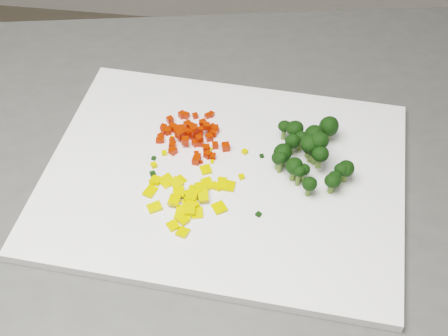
# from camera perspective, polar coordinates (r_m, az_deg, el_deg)

# --- Properties ---
(counter_block) EXTENTS (1.21, 0.96, 0.90)m
(counter_block) POSITION_cam_1_polar(r_m,az_deg,el_deg) (1.26, 2.36, -13.72)
(counter_block) COLOR #4C4C4A
(counter_block) RESTS_ON ground
(cutting_board) EXTENTS (0.51, 0.41, 0.01)m
(cutting_board) POSITION_cam_1_polar(r_m,az_deg,el_deg) (0.87, 0.00, -0.75)
(cutting_board) COLOR white
(cutting_board) RESTS_ON counter_block
(carrot_pile) EXTENTS (0.11, 0.11, 0.03)m
(carrot_pile) POSITION_cam_1_polar(r_m,az_deg,el_deg) (0.90, -2.65, 3.47)
(carrot_pile) COLOR red
(carrot_pile) RESTS_ON cutting_board
(pepper_pile) EXTENTS (0.13, 0.13, 0.02)m
(pepper_pile) POSITION_cam_1_polar(r_m,az_deg,el_deg) (0.82, -3.36, -2.38)
(pepper_pile) COLOR #E3B70B
(pepper_pile) RESTS_ON cutting_board
(broccoli_pile) EXTENTS (0.13, 0.13, 0.06)m
(broccoli_pile) POSITION_cam_1_polar(r_m,az_deg,el_deg) (0.86, 8.04, 1.65)
(broccoli_pile) COLOR black
(broccoli_pile) RESTS_ON cutting_board
(carrot_cube_0) EXTENTS (0.01, 0.01, 0.01)m
(carrot_cube_0) POSITION_cam_1_polar(r_m,az_deg,el_deg) (0.89, -1.63, 1.81)
(carrot_cube_0) COLOR red
(carrot_cube_0) RESTS_ON carrot_pile
(carrot_cube_1) EXTENTS (0.01, 0.01, 0.01)m
(carrot_cube_1) POSITION_cam_1_polar(r_m,az_deg,el_deg) (0.89, -3.56, 2.51)
(carrot_cube_1) COLOR red
(carrot_cube_1) RESTS_ON carrot_pile
(carrot_cube_2) EXTENTS (0.01, 0.01, 0.01)m
(carrot_cube_2) POSITION_cam_1_polar(r_m,az_deg,el_deg) (0.90, -4.08, 3.11)
(carrot_cube_2) COLOR red
(carrot_cube_2) RESTS_ON carrot_pile
(carrot_cube_3) EXTENTS (0.01, 0.01, 0.01)m
(carrot_cube_3) POSITION_cam_1_polar(r_m,az_deg,el_deg) (0.90, -3.68, 2.54)
(carrot_cube_3) COLOR red
(carrot_cube_3) RESTS_ON carrot_pile
(carrot_cube_4) EXTENTS (0.01, 0.01, 0.01)m
(carrot_cube_4) POSITION_cam_1_polar(r_m,az_deg,el_deg) (0.90, -5.75, 2.57)
(carrot_cube_4) COLOR red
(carrot_cube_4) RESTS_ON carrot_pile
(carrot_cube_5) EXTENTS (0.01, 0.01, 0.01)m
(carrot_cube_5) POSITION_cam_1_polar(r_m,az_deg,el_deg) (0.89, -4.70, 1.58)
(carrot_cube_5) COLOR red
(carrot_cube_5) RESTS_ON carrot_pile
(carrot_cube_6) EXTENTS (0.01, 0.01, 0.01)m
(carrot_cube_6) POSITION_cam_1_polar(r_m,az_deg,el_deg) (0.91, -3.89, 3.56)
(carrot_cube_6) COLOR red
(carrot_cube_6) RESTS_ON carrot_pile
(carrot_cube_7) EXTENTS (0.01, 0.01, 0.01)m
(carrot_cube_7) POSITION_cam_1_polar(r_m,az_deg,el_deg) (0.91, -2.63, 2.95)
(carrot_cube_7) COLOR red
(carrot_cube_7) RESTS_ON carrot_pile
(carrot_cube_8) EXTENTS (0.01, 0.01, 0.01)m
(carrot_cube_8) POSITION_cam_1_polar(r_m,az_deg,el_deg) (0.92, -0.79, 3.60)
(carrot_cube_8) COLOR red
(carrot_cube_8) RESTS_ON carrot_pile
(carrot_cube_9) EXTENTS (0.01, 0.01, 0.01)m
(carrot_cube_9) POSITION_cam_1_polar(r_m,az_deg,el_deg) (0.89, 0.16, 1.95)
(carrot_cube_9) COLOR red
(carrot_cube_9) RESTS_ON carrot_pile
(carrot_cube_10) EXTENTS (0.01, 0.01, 0.01)m
(carrot_cube_10) POSITION_cam_1_polar(r_m,az_deg,el_deg) (0.91, -2.92, 3.84)
(carrot_cube_10) COLOR red
(carrot_cube_10) RESTS_ON carrot_pile
(carrot_cube_11) EXTENTS (0.01, 0.01, 0.01)m
(carrot_cube_11) POSITION_cam_1_polar(r_m,az_deg,el_deg) (0.88, -2.38, 0.94)
(carrot_cube_11) COLOR red
(carrot_cube_11) RESTS_ON carrot_pile
(carrot_cube_12) EXTENTS (0.01, 0.01, 0.01)m
(carrot_cube_12) POSITION_cam_1_polar(r_m,az_deg,el_deg) (0.92, -5.18, 3.43)
(carrot_cube_12) COLOR red
(carrot_cube_12) RESTS_ON carrot_pile
(carrot_cube_13) EXTENTS (0.01, 0.01, 0.01)m
(carrot_cube_13) POSITION_cam_1_polar(r_m,az_deg,el_deg) (0.92, -4.70, 3.72)
(carrot_cube_13) COLOR red
(carrot_cube_13) RESTS_ON carrot_pile
(carrot_cube_14) EXTENTS (0.01, 0.01, 0.01)m
(carrot_cube_14) POSITION_cam_1_polar(r_m,az_deg,el_deg) (0.89, -0.81, 2.08)
(carrot_cube_14) COLOR red
(carrot_cube_14) RESTS_ON carrot_pile
(carrot_cube_15) EXTENTS (0.01, 0.01, 0.01)m
(carrot_cube_15) POSITION_cam_1_polar(r_m,az_deg,el_deg) (0.92, -5.49, 3.32)
(carrot_cube_15) COLOR red
(carrot_cube_15) RESTS_ON carrot_pile
(carrot_cube_16) EXTENTS (0.01, 0.01, 0.01)m
(carrot_cube_16) POSITION_cam_1_polar(r_m,az_deg,el_deg) (0.88, -1.02, 1.08)
(carrot_cube_16) COLOR red
(carrot_cube_16) RESTS_ON carrot_pile
(carrot_cube_17) EXTENTS (0.01, 0.01, 0.01)m
(carrot_cube_17) POSITION_cam_1_polar(r_m,az_deg,el_deg) (0.92, -5.17, 3.35)
(carrot_cube_17) COLOR red
(carrot_cube_17) RESTS_ON carrot_pile
(carrot_cube_18) EXTENTS (0.01, 0.01, 0.01)m
(carrot_cube_18) POSITION_cam_1_polar(r_m,az_deg,el_deg) (0.90, -1.21, 2.77)
(carrot_cube_18) COLOR red
(carrot_cube_18) RESTS_ON carrot_pile
(carrot_cube_19) EXTENTS (0.01, 0.01, 0.01)m
(carrot_cube_19) POSITION_cam_1_polar(r_m,az_deg,el_deg) (0.89, -2.29, 2.70)
(carrot_cube_19) COLOR red
(carrot_cube_19) RESTS_ON carrot_pile
(carrot_cube_20) EXTENTS (0.01, 0.01, 0.01)m
(carrot_cube_20) POSITION_cam_1_polar(r_m,az_deg,el_deg) (0.94, -3.49, 4.81)
(carrot_cube_20) COLOR red
(carrot_cube_20) RESTS_ON carrot_pile
(carrot_cube_21) EXTENTS (0.01, 0.01, 0.01)m
(carrot_cube_21) POSITION_cam_1_polar(r_m,az_deg,el_deg) (0.92, -1.05, 3.68)
(carrot_cube_21) COLOR red
(carrot_cube_21) RESTS_ON carrot_pile
(carrot_cube_22) EXTENTS (0.01, 0.01, 0.01)m
(carrot_cube_22) POSITION_cam_1_polar(r_m,az_deg,el_deg) (0.94, -1.53, 4.80)
(carrot_cube_22) COLOR red
(carrot_cube_22) RESTS_ON carrot_pile
(carrot_cube_23) EXTENTS (0.01, 0.01, 0.01)m
(carrot_cube_23) POSITION_cam_1_polar(r_m,az_deg,el_deg) (0.87, -2.57, 0.68)
(carrot_cube_23) COLOR red
(carrot_cube_23) RESTS_ON carrot_pile
(carrot_cube_24) EXTENTS (0.01, 0.01, 0.01)m
(carrot_cube_24) POSITION_cam_1_polar(r_m,az_deg,el_deg) (0.90, -2.62, 2.28)
(carrot_cube_24) COLOR red
(carrot_cube_24) RESTS_ON carrot_pile
(carrot_cube_25) EXTENTS (0.01, 0.01, 0.01)m
(carrot_cube_25) POSITION_cam_1_polar(r_m,az_deg,el_deg) (0.92, -4.63, 3.61)
(carrot_cube_25) COLOR red
(carrot_cube_25) RESTS_ON carrot_pile
(carrot_cube_26) EXTENTS (0.01, 0.01, 0.01)m
(carrot_cube_26) POSITION_cam_1_polar(r_m,az_deg,el_deg) (0.92, -3.32, 3.95)
(carrot_cube_26) COLOR red
(carrot_cube_26) RESTS_ON carrot_pile
(carrot_cube_27) EXTENTS (0.01, 0.01, 0.01)m
(carrot_cube_27) POSITION_cam_1_polar(r_m,az_deg,el_deg) (0.90, -2.95, 3.31)
(carrot_cube_27) COLOR red
(carrot_cube_27) RESTS_ON carrot_pile
(carrot_cube_28) EXTENTS (0.01, 0.01, 0.01)m
(carrot_cube_28) POSITION_cam_1_polar(r_m,az_deg,el_deg) (0.90, -5.98, 2.54)
(carrot_cube_28) COLOR red
(carrot_cube_28) RESTS_ON carrot_pile
(carrot_cube_29) EXTENTS (0.01, 0.01, 0.01)m
(carrot_cube_29) POSITION_cam_1_polar(r_m,az_deg,el_deg) (0.90, -2.20, 2.36)
(carrot_cube_29) COLOR red
(carrot_cube_29) RESTS_ON carrot_pile
(carrot_cube_30) EXTENTS (0.01, 0.01, 0.01)m
(carrot_cube_30) POSITION_cam_1_polar(r_m,az_deg,el_deg) (0.91, -1.61, 3.84)
(carrot_cube_30) COLOR red
(carrot_cube_30) RESTS_ON carrot_pile
(carrot_cube_31) EXTENTS (0.01, 0.01, 0.01)m
(carrot_cube_31) POSITION_cam_1_polar(r_m,az_deg,el_deg) (0.91, -2.15, 3.50)
(carrot_cube_31) COLOR red
(carrot_cube_31) RESTS_ON carrot_pile
(carrot_cube_32) EXTENTS (0.01, 0.01, 0.01)m
(carrot_cube_32) POSITION_cam_1_polar(r_m,az_deg,el_deg) (0.92, -1.92, 4.10)
(carrot_cube_32) COLOR red
(carrot_cube_32) RESTS_ON carrot_pile
(carrot_cube_33) EXTENTS (0.01, 0.01, 0.01)m
(carrot_cube_33) POSITION_cam_1_polar(r_m,az_deg,el_deg) (0.91, -1.40, 2.96)
(carrot_cube_33) COLOR red
(carrot_cube_33) RESTS_ON carrot_pile
(carrot_cube_34) EXTENTS (0.01, 0.01, 0.01)m
(carrot_cube_34) POSITION_cam_1_polar(r_m,az_deg,el_deg) (0.93, -4.96, 4.43)
(carrot_cube_34) COLOR red
(carrot_cube_34) RESTS_ON carrot_pile
(carrot_cube_35) EXTENTS (0.01, 0.01, 0.01)m
(carrot_cube_35) POSITION_cam_1_polar(r_m,az_deg,el_deg) (0.92, -4.29, 3.47)
(carrot_cube_35) COLOR red
(carrot_cube_35) RESTS_ON carrot_pile
(carrot_cube_36) EXTENTS (0.01, 0.01, 0.01)m
(carrot_cube_36) POSITION_cam_1_polar(r_m,az_deg,el_deg) (0.90, -3.27, 3.22)
(carrot_cube_36) COLOR red
(carrot_cube_36) RESTS_ON carrot_pile
(carrot_cube_37) EXTENTS (0.01, 0.01, 0.01)m
(carrot_cube_37) POSITION_cam_1_polar(r_m,az_deg,el_deg) (0.92, -4.18, 3.47)
(carrot_cube_37) COLOR red
(carrot_cube_37) RESTS_ON carrot_pile
(carrot_cube_38) EXTENTS (0.01, 0.01, 0.01)m
(carrot_cube_38) POSITION_cam_1_polar(r_m,az_deg,el_deg) (0.90, -4.78, 2.59)
(carrot_cube_38) COLOR red
(carrot_cube_38) RESTS_ON carrot_pile
(carrot_cube_39) EXTENTS (0.01, 0.01, 0.01)m
(carrot_cube_39) POSITION_cam_1_polar(r_m,az_deg,el_deg) (0.91, -5.82, 2.90)
(carrot_cube_39) COLOR red
(carrot_cube_39) RESTS_ON carrot_pile
(carrot_cube_40) EXTENTS (0.01, 0.01, 0.01)m
(carrot_cube_40) POSITION_cam_1_polar(r_m,az_deg,el_deg) (0.88, -1.50, 1.23)
(carrot_cube_40) COLOR red
(carrot_cube_40) RESTS_ON carrot_pile
(carrot_cube_41) EXTENTS (0.01, 0.01, 0.01)m
(carrot_cube_41) POSITION_cam_1_polar(r_m,az_deg,el_deg) (0.88, -2.45, 0.96)
(carrot_cube_41) COLOR red
(carrot_cube_41) RESTS_ON carrot_pile
(carrot_cube_42) EXTENTS (0.01, 0.01, 0.01)m
(carrot_cube_42) POSITION_cam_1_polar(r_m,az_deg,el_deg) (0.90, -2.80, 3.55)
(carrot_cube_42) COLOR red
(carrot_cube_42) RESTS_ON carrot_pile
(carrot_cube_43) EXTENTS (0.01, 0.01, 0.01)m
(carrot_cube_43) POSITION_cam_1_polar(r_m,az_deg,el_deg) (0.90, -1.37, 2.81)
(carrot_cube_43) COLOR red
(carrot_cube_43) RESTS_ON carrot_pile
(carrot_cube_44) EXTENTS (0.01, 0.01, 0.01)m
(carrot_cube_44) POSITION_cam_1_polar(r_m,az_deg,el_deg) (0.92, -2.00, 4.13)
(carrot_cube_44) COLOR red
(carrot_cube_44) RESTS_ON carrot_pile
(carrot_cube_45) EXTENTS (0.01, 0.01, 0.01)m
(carrot_cube_45) POSITION_cam_1_polar(r_m,az_deg,el_deg) (0.92, -5.54, 3.72)
(carrot_cube_45) COLOR red
(carrot_cube_45) RESTS_ON carrot_pile
(carrot_cube_46) EXTENTS (0.01, 0.01, 0.01)m
(carrot_cube_46) POSITION_cam_1_polar(r_m,az_deg,el_deg) (0.92, -3.43, 3.37)
(carrot_cube_46) COLOR red
(carrot_cube_46) RESTS_ON carrot_pile
(carrot_cube_47) EXTENTS (0.01, 0.01, 0.01)m
(carrot_cube_47) POSITION_cam_1_polar(r_m,az_deg,el_deg) (0.91, -2.21, 3.10)
(carrot_cube_47) COLOR red
(carrot_cube_47) RESTS_ON carrot_pile
(carrot_cube_48) EXTENTS (0.01, 0.01, 0.01)m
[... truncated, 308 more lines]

